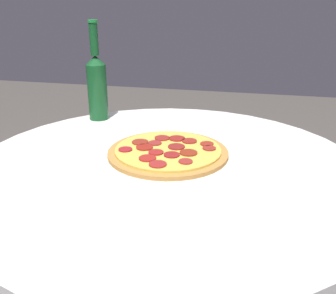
% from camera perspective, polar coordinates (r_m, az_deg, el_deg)
% --- Properties ---
extents(table, '(0.95, 0.95, 0.75)m').
position_cam_1_polar(table, '(1.00, -0.18, -13.58)').
color(table, silver).
rests_on(table, ground_plane).
extents(pizza, '(0.30, 0.30, 0.02)m').
position_cam_1_polar(pizza, '(0.94, -0.00, -0.68)').
color(pizza, '#B77F3D').
rests_on(pizza, table).
extents(beer_bottle, '(0.06, 0.06, 0.31)m').
position_cam_1_polar(beer_bottle, '(1.22, -10.78, 9.43)').
color(beer_bottle, '#144C23').
rests_on(beer_bottle, table).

